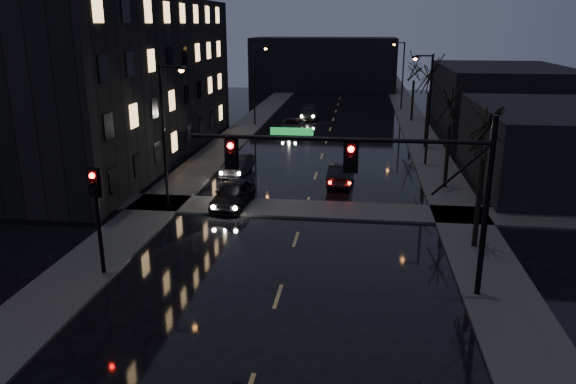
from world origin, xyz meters
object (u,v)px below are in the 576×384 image
(oncoming_car_a, at_px, (233,194))
(oncoming_car_b, at_px, (237,165))
(oncoming_car_d, at_px, (309,113))
(lead_car, at_px, (341,174))
(oncoming_car_c, at_px, (292,125))

(oncoming_car_a, distance_m, oncoming_car_b, 7.17)
(oncoming_car_d, distance_m, lead_car, 26.09)
(oncoming_car_a, height_order, lead_car, oncoming_car_a)
(oncoming_car_b, distance_m, oncoming_car_c, 16.38)
(lead_car, bearing_deg, oncoming_car_a, 46.15)
(oncoming_car_b, height_order, oncoming_car_d, oncoming_car_d)
(oncoming_car_d, bearing_deg, oncoming_car_b, -102.62)
(oncoming_car_b, bearing_deg, oncoming_car_a, -73.83)
(oncoming_car_a, xyz_separation_m, oncoming_car_c, (0.53, 23.32, -0.12))
(oncoming_car_b, distance_m, lead_car, 7.41)
(oncoming_car_b, bearing_deg, lead_car, -6.58)
(oncoming_car_b, relative_size, oncoming_car_d, 0.87)
(oncoming_car_a, xyz_separation_m, lead_car, (5.94, 5.47, -0.07))
(oncoming_car_c, bearing_deg, lead_car, -73.03)
(oncoming_car_a, height_order, oncoming_car_c, oncoming_car_a)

